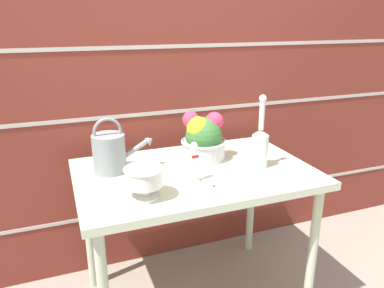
{
  "coord_description": "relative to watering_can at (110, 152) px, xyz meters",
  "views": [
    {
      "loc": [
        -0.59,
        -1.53,
        1.43
      ],
      "look_at": [
        0.0,
        0.04,
        0.86
      ],
      "focal_mm": 35.0,
      "sensor_mm": 36.0,
      "label": 1
    }
  ],
  "objects": [
    {
      "name": "brick_wall",
      "position": [
        0.37,
        0.36,
        0.26
      ],
      "size": [
        3.6,
        0.08,
        2.2
      ],
      "color": "maroon",
      "rests_on": "ground_plane"
    },
    {
      "name": "patio_table",
      "position": [
        0.37,
        -0.12,
        -0.17
      ],
      "size": [
        1.11,
        0.72,
        0.74
      ],
      "color": "beige",
      "rests_on": "ground_plane"
    },
    {
      "name": "watering_can",
      "position": [
        0.0,
        0.0,
        0.0
      ],
      "size": [
        0.3,
        0.15,
        0.26
      ],
      "color": "gray",
      "rests_on": "patio_table"
    },
    {
      "name": "crystal_pedestal_bowl",
      "position": [
        0.08,
        -0.32,
        -0.01
      ],
      "size": [
        0.16,
        0.16,
        0.13
      ],
      "color": "silver",
      "rests_on": "patio_table"
    },
    {
      "name": "flower_planter",
      "position": [
        0.47,
        0.01,
        0.01
      ],
      "size": [
        0.23,
        0.23,
        0.25
      ],
      "color": "#BCBCC1",
      "rests_on": "patio_table"
    },
    {
      "name": "glass_decanter",
      "position": [
        0.68,
        -0.19,
        0.02
      ],
      "size": [
        0.08,
        0.08,
        0.35
      ],
      "color": "silver",
      "rests_on": "patio_table"
    },
    {
      "name": "figurine_vase",
      "position": [
        0.32,
        -0.24,
        -0.02
      ],
      "size": [
        0.06,
        0.06,
        0.18
      ],
      "color": "white",
      "rests_on": "patio_table"
    },
    {
      "name": "fallen_petal",
      "position": [
        0.38,
        -0.32,
        -0.09
      ],
      "size": [
        0.01,
        0.01,
        0.01
      ],
      "color": "#E03856",
      "rests_on": "patio_table"
    }
  ]
}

